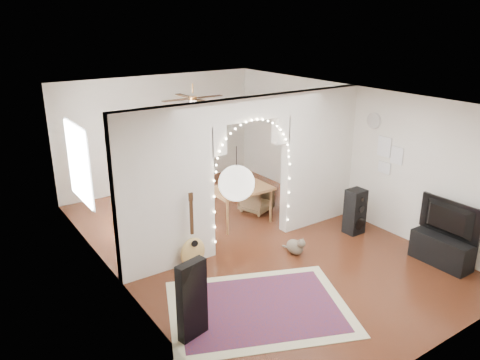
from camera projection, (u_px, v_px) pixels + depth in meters
floor at (249, 241)px, 8.74m from camera, size 7.50×7.50×0.00m
ceiling at (250, 97)px, 7.85m from camera, size 5.00×7.50×0.02m
wall_back at (159, 132)px, 11.21m from camera, size 5.00×0.02×2.70m
wall_front at (439, 258)px, 5.37m from camera, size 5.00×0.02×2.70m
wall_left at (113, 203)px, 6.96m from camera, size 0.02×7.50×2.70m
wall_right at (348, 151)px, 9.63m from camera, size 0.02×7.50×2.70m
divider_wall at (250, 169)px, 8.27m from camera, size 5.00×0.20×2.70m
fairy_lights at (254, 164)px, 8.13m from camera, size 1.64×0.04×1.60m
window at (78, 163)px, 8.33m from camera, size 0.04×1.20×1.40m
wall_clock at (374, 121)px, 8.90m from camera, size 0.03×0.31×0.31m
picture_frames at (388, 156)px, 8.79m from camera, size 0.02×0.50×0.70m
paper_lantern at (236, 183)px, 5.11m from camera, size 0.40×0.40×0.40m
ceiling_fan at (193, 98)px, 9.50m from camera, size 1.10×1.10×0.30m
area_rug at (259, 308)px, 6.73m from camera, size 3.09×2.74×0.02m
guitar_case at (192, 300)px, 5.97m from camera, size 0.44×0.23×1.10m
acoustic_guitar at (192, 241)px, 7.67m from camera, size 0.46×0.20×1.13m
tabby_cat at (296, 246)px, 8.23m from camera, size 0.25×0.55×0.36m
floor_speaker at (355, 212)px, 8.96m from camera, size 0.35×0.31×0.88m
media_console at (442, 250)px, 7.88m from camera, size 0.41×1.00×0.50m
tv at (446, 220)px, 7.70m from camera, size 0.15×1.08×0.62m
bookcase at (169, 158)px, 11.28m from camera, size 1.47×0.62×1.47m
dining_table at (241, 191)px, 9.31m from camera, size 1.20×0.80×0.76m
flower_vase at (241, 183)px, 9.25m from camera, size 0.18×0.18×0.19m
dining_chair_left at (173, 235)px, 8.37m from camera, size 0.75×0.76×0.55m
dining_chair_right at (257, 199)px, 10.01m from camera, size 0.74×0.75×0.54m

